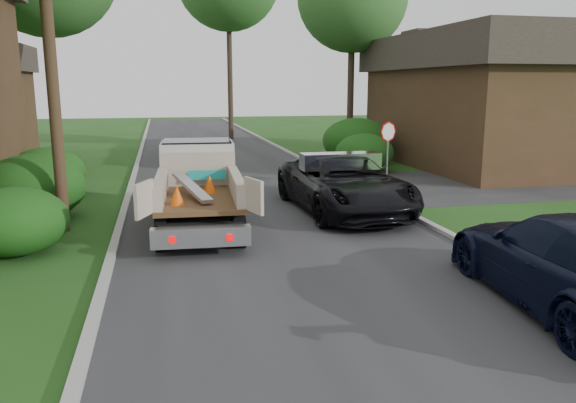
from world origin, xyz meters
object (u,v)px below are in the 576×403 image
(utility_pole, at_px, (49,26))
(navy_suv, at_px, (574,261))
(black_pickup, at_px, (344,184))
(flatbed_truck, at_px, (198,180))
(house_right, at_px, (501,98))
(stop_sign, at_px, (388,141))

(utility_pole, bearing_deg, navy_suv, -38.87)
(black_pickup, bearing_deg, utility_pole, -178.22)
(utility_pole, distance_m, flatbed_truck, 5.33)
(house_right, distance_m, black_pickup, 13.75)
(stop_sign, bearing_deg, flatbed_truck, -152.39)
(house_right, bearing_deg, flatbed_truck, -149.69)
(house_right, height_order, black_pickup, house_right)
(stop_sign, relative_size, flatbed_truck, 0.42)
(utility_pole, height_order, black_pickup, utility_pole)
(stop_sign, distance_m, house_right, 9.37)
(stop_sign, distance_m, utility_pole, 11.91)
(flatbed_truck, height_order, black_pickup, flatbed_truck)
(house_right, xyz_separation_m, navy_suv, (-9.20, -16.50, -2.32))
(utility_pole, height_order, navy_suv, utility_pole)
(stop_sign, distance_m, flatbed_truck, 8.10)
(flatbed_truck, bearing_deg, navy_suv, -50.25)
(flatbed_truck, relative_size, navy_suv, 1.02)
(flatbed_truck, bearing_deg, house_right, 33.48)
(navy_suv, bearing_deg, utility_pole, -32.84)
(stop_sign, height_order, utility_pole, utility_pole)
(utility_pole, xyz_separation_m, navy_suv, (9.28, -7.48, -4.33))
(house_right, xyz_separation_m, flatbed_truck, (-14.96, -8.74, -1.97))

